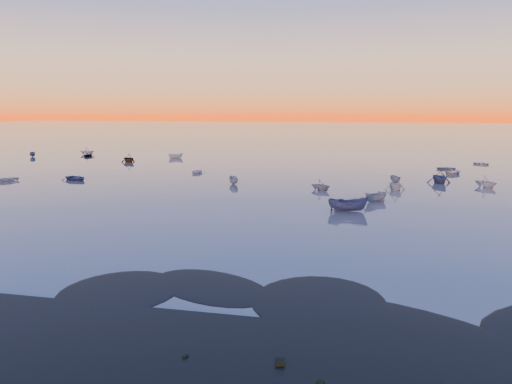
% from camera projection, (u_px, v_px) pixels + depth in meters
% --- Properties ---
extents(ground, '(600.00, 600.00, 0.00)m').
position_uv_depth(ground, '(305.00, 152.00, 127.65)').
color(ground, '#685C57').
rests_on(ground, ground).
extents(mud_lobes, '(140.00, 6.00, 0.07)m').
position_uv_depth(mud_lobes, '(100.00, 289.00, 30.46)').
color(mud_lobes, black).
rests_on(mud_lobes, ground).
extents(moored_fleet, '(124.00, 58.00, 1.20)m').
position_uv_depth(moored_fleet, '(270.00, 176.00, 82.42)').
color(moored_fleet, white).
rests_on(moored_fleet, ground).
extents(boat_near_left, '(3.75, 4.80, 1.11)m').
position_uv_depth(boat_near_left, '(76.00, 180.00, 77.29)').
color(boat_near_left, '#374369').
rests_on(boat_near_left, ground).
extents(boat_near_center, '(2.65, 4.64, 1.51)m').
position_uv_depth(boat_near_center, '(348.00, 211.00, 53.74)').
color(boat_near_center, '#374369').
rests_on(boat_near_center, ground).
extents(boat_near_right, '(3.95, 2.78, 1.26)m').
position_uv_depth(boat_near_right, '(395.00, 190.00, 68.18)').
color(boat_near_right, white).
rests_on(boat_near_right, ground).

